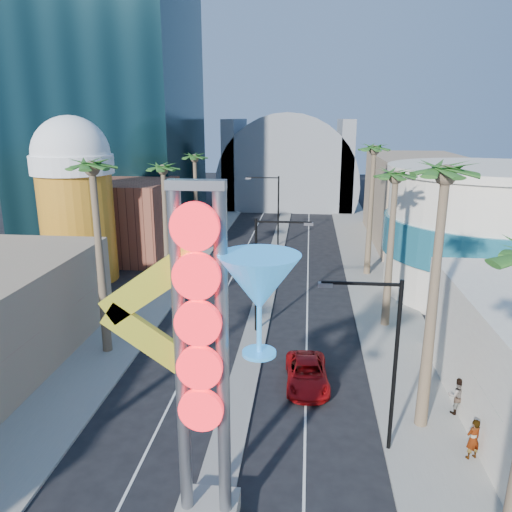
% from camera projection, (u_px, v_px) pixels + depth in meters
% --- Properties ---
extents(sidewalk_west, '(5.00, 100.00, 0.15)m').
position_uv_depth(sidewalk_west, '(177.00, 265.00, 49.75)').
color(sidewalk_west, gray).
rests_on(sidewalk_west, ground).
extents(sidewalk_east, '(5.00, 100.00, 0.15)m').
position_uv_depth(sidewalk_east, '(371.00, 271.00, 47.83)').
color(sidewalk_east, gray).
rests_on(sidewalk_east, ground).
extents(median, '(1.60, 84.00, 0.15)m').
position_uv_depth(median, '(274.00, 260.00, 51.67)').
color(median, gray).
rests_on(median, ground).
extents(hotel_tower, '(20.00, 20.00, 50.00)m').
position_uv_depth(hotel_tower, '(104.00, 26.00, 60.58)').
color(hotel_tower, black).
rests_on(hotel_tower, ground).
extents(brick_filler_west, '(10.00, 10.00, 8.00)m').
position_uv_depth(brick_filler_west, '(122.00, 219.00, 52.23)').
color(brick_filler_west, brown).
rests_on(brick_filler_west, ground).
extents(filler_east, '(10.00, 20.00, 10.00)m').
position_uv_depth(filler_east, '(417.00, 200.00, 58.29)').
color(filler_east, tan).
rests_on(filler_east, ground).
extents(beer_mug, '(7.00, 7.00, 14.50)m').
position_uv_depth(beer_mug, '(75.00, 194.00, 43.63)').
color(beer_mug, '#C57D1A').
rests_on(beer_mug, ground).
extents(turquoise_building, '(16.60, 16.60, 10.60)m').
position_uv_depth(turquoise_building, '(487.00, 232.00, 40.79)').
color(turquoise_building, beige).
rests_on(turquoise_building, ground).
extents(canopy, '(22.00, 16.00, 22.00)m').
position_uv_depth(canopy, '(289.00, 179.00, 83.08)').
color(canopy, slate).
rests_on(canopy, ground).
extents(neon_sign, '(6.53, 2.60, 12.55)m').
position_uv_depth(neon_sign, '(226.00, 343.00, 16.08)').
color(neon_sign, gray).
rests_on(neon_sign, ground).
extents(streetlight_0, '(3.79, 0.25, 8.00)m').
position_uv_depth(streetlight_0, '(264.00, 265.00, 33.08)').
color(streetlight_0, black).
rests_on(streetlight_0, ground).
extents(streetlight_1, '(3.79, 0.25, 8.00)m').
position_uv_depth(streetlight_1, '(274.00, 204.00, 56.17)').
color(streetlight_1, black).
rests_on(streetlight_1, ground).
extents(streetlight_2, '(3.45, 0.25, 8.00)m').
position_uv_depth(streetlight_2, '(385.00, 351.00, 20.97)').
color(streetlight_2, black).
rests_on(streetlight_2, ground).
extents(palm_1, '(2.40, 2.40, 12.70)m').
position_uv_depth(palm_1, '(93.00, 180.00, 28.61)').
color(palm_1, brown).
rests_on(palm_1, ground).
extents(palm_2, '(2.40, 2.40, 11.20)m').
position_uv_depth(palm_2, '(163.00, 176.00, 42.38)').
color(palm_2, brown).
rests_on(palm_2, ground).
extents(palm_3, '(2.40, 2.40, 11.20)m').
position_uv_depth(palm_3, '(195.00, 163.00, 53.87)').
color(palm_3, brown).
rests_on(palm_3, ground).
extents(palm_5, '(2.40, 2.40, 13.20)m').
position_uv_depth(palm_5, '(444.00, 193.00, 20.92)').
color(palm_5, brown).
rests_on(palm_5, ground).
extents(palm_6, '(2.40, 2.40, 11.70)m').
position_uv_depth(palm_6, '(395.00, 186.00, 32.77)').
color(palm_6, brown).
rests_on(palm_6, ground).
extents(palm_7, '(2.40, 2.40, 12.70)m').
position_uv_depth(palm_7, '(374.00, 158.00, 44.03)').
color(palm_7, brown).
rests_on(palm_7, ground).
extents(red_pickup, '(2.56, 5.05, 1.37)m').
position_uv_depth(red_pickup, '(307.00, 374.00, 27.48)').
color(red_pickup, '#B70E10').
rests_on(red_pickup, ground).
extents(pedestrian_a, '(0.81, 0.69, 1.88)m').
position_uv_depth(pedestrian_a, '(473.00, 439.00, 21.27)').
color(pedestrian_a, gray).
rests_on(pedestrian_a, sidewalk_east).
extents(pedestrian_b, '(0.99, 0.80, 1.92)m').
position_uv_depth(pedestrian_b, '(457.00, 396.00, 24.51)').
color(pedestrian_b, gray).
rests_on(pedestrian_b, sidewalk_east).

